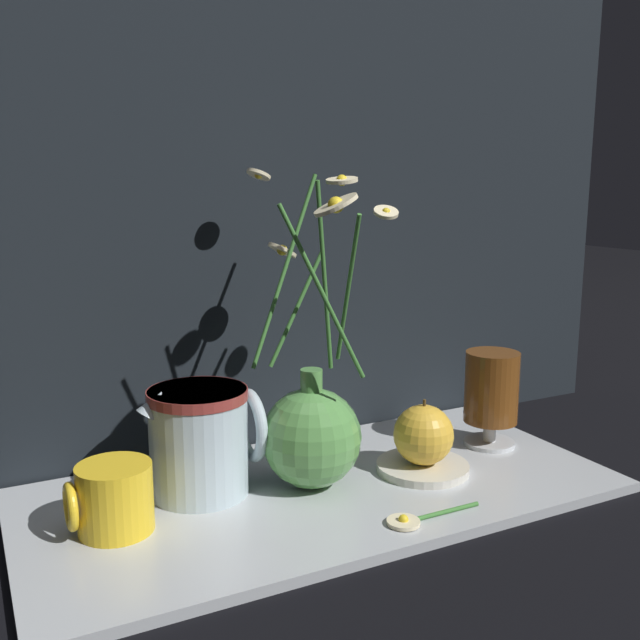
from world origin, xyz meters
name	(u,v)px	position (x,y,z in m)	size (l,w,h in m)	color
ground_plane	(322,495)	(0.00, 0.00, 0.00)	(6.00, 6.00, 0.00)	black
shelf	(322,491)	(0.00, 0.00, 0.01)	(0.70, 0.34, 0.01)	#B2B7BC
backdrop_wall	(257,41)	(0.00, 0.18, 0.55)	(1.20, 0.02, 1.10)	black
vase_with_flowers	(312,430)	(-0.01, 0.01, 0.08)	(0.17, 0.23, 0.38)	#59994C
yellow_mug	(114,500)	(-0.25, 0.00, 0.05)	(0.09, 0.08, 0.07)	yellow
ceramic_pitcher	(201,436)	(-0.13, 0.05, 0.08)	(0.14, 0.12, 0.14)	silver
tea_glass	(491,391)	(0.27, 0.02, 0.09)	(0.07, 0.07, 0.13)	silver
saucer_plate	(423,467)	(0.13, -0.02, 0.02)	(0.12, 0.12, 0.01)	silver
orange_fruit	(423,435)	(0.13, -0.02, 0.06)	(0.08, 0.08, 0.08)	gold
loose_daisy	(414,519)	(0.05, -0.13, 0.02)	(0.12, 0.04, 0.01)	#3D7A33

